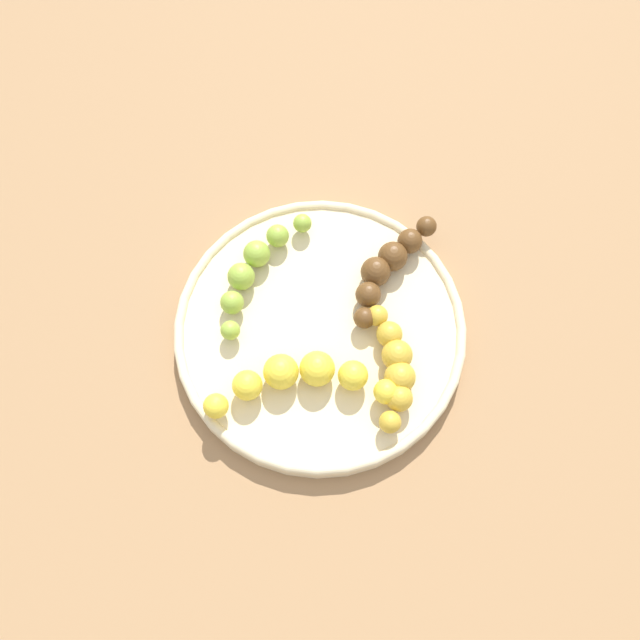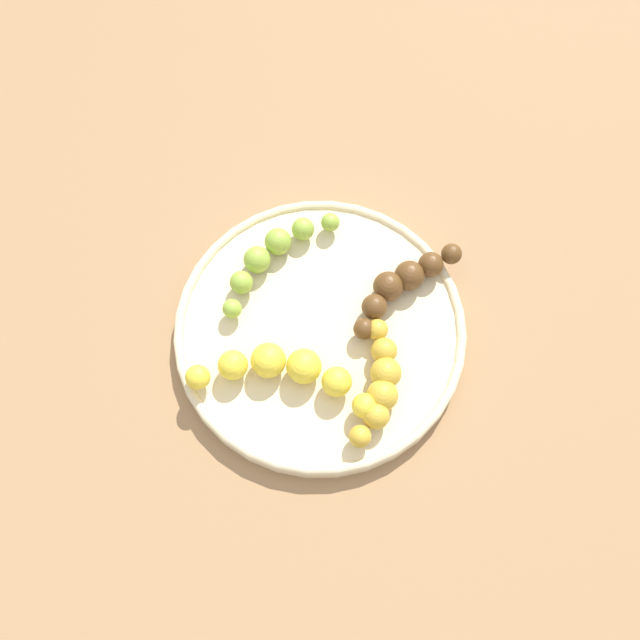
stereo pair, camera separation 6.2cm
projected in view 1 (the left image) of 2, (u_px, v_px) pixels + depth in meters
The scene contains 6 objects.
ground_plane at pixel (320, 334), 0.68m from camera, with size 2.40×2.40×0.00m, color #936D47.
fruit_bowl at pixel (320, 329), 0.67m from camera, with size 0.30×0.30×0.02m.
banana_green at pixel (254, 268), 0.67m from camera, with size 0.15×0.07×0.03m.
banana_yellow at pixel (300, 378), 0.63m from camera, with size 0.15×0.12×0.03m.
banana_spotted at pixel (394, 366), 0.63m from camera, with size 0.09×0.10×0.03m.
banana_overripe at pixel (387, 266), 0.67m from camera, with size 0.14×0.06×0.03m.
Camera 1 is at (0.17, 0.17, 0.64)m, focal length 37.03 mm.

